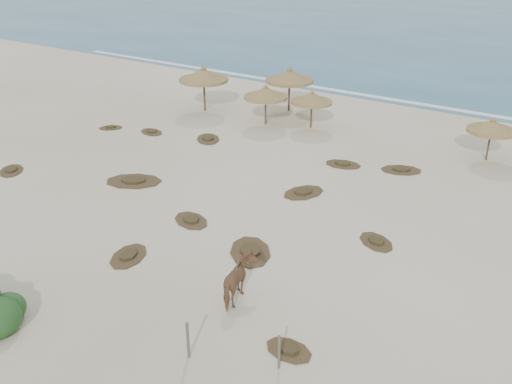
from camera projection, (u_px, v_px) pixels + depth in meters
ground at (195, 260)px, 22.30m from camera, size 160.00×160.00×0.00m
foam_line at (421, 104)px, 41.83m from camera, size 70.00×0.60×0.01m
palapa_0 at (204, 76)px, 39.39m from camera, size 3.69×3.69×3.23m
palapa_1 at (266, 93)px, 36.77m from camera, size 3.21×3.21×2.69m
palapa_2 at (289, 76)px, 39.39m from camera, size 4.23×4.23×3.16m
palapa_3 at (312, 98)px, 36.21m from camera, size 3.55×3.55×2.50m
palapa_4 at (492, 127)px, 31.13m from camera, size 3.23×3.23×2.49m
horse at (239, 281)px, 19.60m from camera, size 1.35×2.02×1.57m
fence_post_near at (188, 340)px, 17.04m from camera, size 0.11×0.11×1.27m
fence_post_far at (279, 352)px, 16.64m from camera, size 0.10×0.10×1.18m
scrub_0 at (11, 170)px, 30.39m from camera, size 2.17×2.13×0.16m
scrub_1 at (134, 181)px, 29.15m from camera, size 3.44×3.05×0.16m
scrub_2 at (191, 220)px, 25.24m from camera, size 2.26×1.86×0.16m
scrub_3 at (303, 192)px, 27.89m from camera, size 2.16×2.60×0.16m
scrub_4 at (376, 242)px, 23.53m from camera, size 2.11×1.94×0.16m
scrub_6 at (208, 139)px, 34.92m from camera, size 2.45×2.48×0.16m
scrub_7 at (401, 170)px, 30.48m from camera, size 2.55×2.23×0.16m
scrub_8 at (111, 128)px, 36.87m from camera, size 1.74×1.72×0.16m
scrub_9 at (250, 251)px, 22.82m from camera, size 2.85×2.96×0.16m
scrub_11 at (128, 256)px, 22.51m from camera, size 1.87×2.30×0.16m
scrub_12 at (289, 350)px, 17.52m from camera, size 1.61×1.09×0.16m
scrub_13 at (343, 164)px, 31.21m from camera, size 2.17×1.62×0.16m
scrub_15 at (152, 132)px, 36.10m from camera, size 1.95×1.51×0.16m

